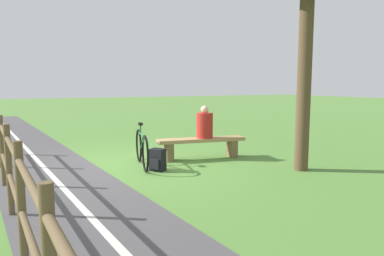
{
  "coord_description": "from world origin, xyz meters",
  "views": [
    {
      "loc": [
        2.07,
        7.3,
        1.72
      ],
      "look_at": [
        -0.97,
        1.19,
        0.87
      ],
      "focal_mm": 32.95,
      "sensor_mm": 36.0,
      "label": 1
    }
  ],
  "objects": [
    {
      "name": "ground_plane",
      "position": [
        0.0,
        0.0,
        0.0
      ],
      "size": [
        80.0,
        80.0,
        0.0
      ],
      "primitive_type": "plane",
      "color": "#548438"
    },
    {
      "name": "person_seated",
      "position": [
        -1.79,
        0.19,
        0.8
      ],
      "size": [
        0.43,
        0.43,
        0.75
      ],
      "rotation": [
        0.0,
        0.0,
        -0.16
      ],
      "color": "#B2231E",
      "rests_on": "bench"
    },
    {
      "name": "paved_path",
      "position": [
        1.17,
        4.0,
        0.01
      ],
      "size": [
        5.7,
        36.0,
        0.02
      ],
      "primitive_type": "cube",
      "rotation": [
        0.0,
        0.0,
        0.11
      ],
      "color": "#4C494C",
      "rests_on": "ground_plane"
    },
    {
      "name": "fence_roadside",
      "position": [
        2.08,
        3.8,
        0.71
      ],
      "size": [
        1.07,
        12.63,
        1.21
      ],
      "rotation": [
        0.0,
        0.0,
        1.65
      ],
      "color": "brown",
      "rests_on": "ground_plane"
    },
    {
      "name": "bicycle",
      "position": [
        -0.23,
        0.3,
        0.39
      ],
      "size": [
        0.35,
        1.68,
        0.91
      ],
      "rotation": [
        0.0,
        0.0,
        1.39
      ],
      "color": "black",
      "rests_on": "ground_plane"
    },
    {
      "name": "bench",
      "position": [
        -1.71,
        0.18,
        0.35
      ],
      "size": [
        2.1,
        0.7,
        0.49
      ],
      "rotation": [
        0.0,
        0.0,
        -0.16
      ],
      "color": "#A88456",
      "rests_on": "ground_plane"
    },
    {
      "name": "backpack",
      "position": [
        -0.39,
        0.81,
        0.22
      ],
      "size": [
        0.34,
        0.35,
        0.44
      ],
      "rotation": [
        0.0,
        0.0,
        5.35
      ],
      "color": "black",
      "rests_on": "ground_plane"
    },
    {
      "name": "path_centre_line",
      "position": [
        1.17,
        4.0,
        0.02
      ],
      "size": [
        3.47,
        31.83,
        0.0
      ],
      "primitive_type": "cube",
      "rotation": [
        0.0,
        0.0,
        0.11
      ],
      "color": "silver",
      "rests_on": "paved_path"
    }
  ]
}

